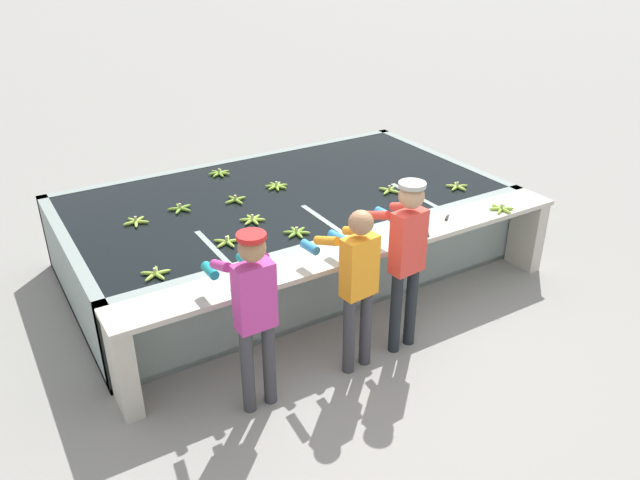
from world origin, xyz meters
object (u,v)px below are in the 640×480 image
worker_0 (253,305)px  knife_0 (448,216)px  worker_1 (356,277)px  banana_bunch_floating_1 (297,232)px  banana_bunch_floating_2 (277,186)px  banana_bunch_floating_5 (235,200)px  banana_bunch_ledge_0 (501,209)px  knife_1 (427,231)px  banana_bunch_floating_8 (457,187)px  worker_2 (405,250)px  banana_bunch_floating_7 (227,242)px  banana_bunch_floating_6 (155,274)px  banana_bunch_floating_10 (389,190)px  banana_bunch_floating_0 (252,220)px  banana_bunch_floating_3 (136,222)px  banana_bunch_floating_4 (180,208)px  banana_bunch_floating_9 (219,173)px

worker_0 → knife_0: size_ratio=5.63×
worker_1 → banana_bunch_floating_1: size_ratio=5.66×
banana_bunch_floating_2 → banana_bunch_floating_5: 0.60m
banana_bunch_ledge_0 → knife_1: (-1.04, 0.01, -0.01)m
banana_bunch_floating_1 → knife_0: (1.58, -0.48, -0.01)m
banana_bunch_floating_2 → banana_bunch_floating_8: bearing=-31.8°
worker_2 → banana_bunch_floating_7: worker_2 is taller
banana_bunch_floating_1 → knife_0: 1.66m
banana_bunch_floating_6 → worker_0: bearing=-65.3°
banana_bunch_floating_10 → banana_bunch_floating_0: bearing=176.7°
banana_bunch_floating_3 → banana_bunch_floating_10: 2.86m
knife_0 → knife_1: size_ratio=0.95×
worker_2 → knife_0: size_ratio=5.89×
banana_bunch_floating_4 → banana_bunch_floating_10: same height
banana_bunch_floating_5 → worker_1: bearing=-85.6°
banana_bunch_floating_7 → banana_bunch_floating_9: size_ratio=0.98×
banana_bunch_floating_0 → banana_bunch_floating_2: size_ratio=1.00×
worker_1 → banana_bunch_floating_9: 3.05m
banana_bunch_floating_4 → knife_1: bearing=-43.2°
banana_bunch_floating_3 → banana_bunch_floating_5: 1.13m
banana_bunch_floating_1 → banana_bunch_floating_9: same height
banana_bunch_floating_1 → banana_bunch_floating_10: 1.53m
banana_bunch_floating_9 → knife_0: bearing=-57.0°
knife_1 → banana_bunch_floating_6: bearing=167.5°
banana_bunch_floating_2 → banana_bunch_floating_9: same height
banana_bunch_floating_2 → worker_1: bearing=-100.4°
banana_bunch_floating_8 → knife_0: (-0.64, -0.56, -0.01)m
worker_2 → banana_bunch_floating_3: size_ratio=6.21×
banana_bunch_floating_8 → knife_0: bearing=-139.1°
banana_bunch_floating_4 → worker_0: bearing=-95.4°
worker_1 → knife_0: worker_1 is taller
worker_0 → worker_2: 1.55m
worker_2 → banana_bunch_floating_6: bearing=153.8°
worker_0 → banana_bunch_floating_5: 2.33m
banana_bunch_floating_5 → banana_bunch_floating_7: same height
worker_2 → banana_bunch_floating_2: worker_2 is taller
banana_bunch_ledge_0 → banana_bunch_floating_9: bearing=129.9°
banana_bunch_floating_2 → banana_bunch_floating_8: same height
banana_bunch_floating_0 → banana_bunch_ledge_0: banana_bunch_ledge_0 is taller
banana_bunch_floating_1 → banana_bunch_floating_6: (-1.48, -0.07, 0.00)m
banana_bunch_floating_7 → banana_bunch_floating_2: bearing=43.3°
worker_0 → banana_bunch_floating_1: size_ratio=5.83×
banana_bunch_floating_9 → knife_0: (1.58, -2.44, -0.01)m
banana_bunch_floating_0 → knife_0: (1.83, -0.99, -0.01)m
banana_bunch_floating_9 → banana_bunch_ledge_0: banana_bunch_ledge_0 is taller
worker_1 → banana_bunch_floating_1: worker_1 is taller
worker_0 → banana_bunch_floating_6: size_ratio=5.94×
worker_1 → banana_bunch_floating_2: (0.42, 2.29, -0.03)m
worker_1 → worker_2: (0.55, 0.03, 0.10)m
banana_bunch_floating_2 → banana_bunch_floating_1: bearing=-108.7°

